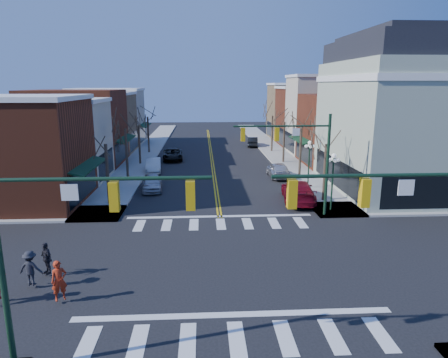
{
  "coord_description": "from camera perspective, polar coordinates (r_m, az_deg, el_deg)",
  "views": [
    {
      "loc": [
        -1.18,
        -19.04,
        9.12
      ],
      "look_at": [
        0.28,
        7.47,
        2.8
      ],
      "focal_mm": 32.0,
      "sensor_mm": 36.0,
      "label": 1
    }
  ],
  "objects": [
    {
      "name": "ground",
      "position": [
        21.14,
        0.36,
        -12.17
      ],
      "size": [
        160.0,
        160.0,
        0.0
      ],
      "primitive_type": "plane",
      "color": "black",
      "rests_on": "ground"
    },
    {
      "name": "sidewalk_left",
      "position": [
        40.78,
        -13.78,
        0.19
      ],
      "size": [
        3.5,
        70.0,
        0.15
      ],
      "primitive_type": "cube",
      "color": "#9E9B93",
      "rests_on": "ground"
    },
    {
      "name": "sidewalk_right",
      "position": [
        41.28,
        10.84,
        0.49
      ],
      "size": [
        3.5,
        70.0,
        0.15
      ],
      "primitive_type": "cube",
      "color": "#9E9B93",
      "rests_on": "ground"
    },
    {
      "name": "bldg_left_brick_a",
      "position": [
        34.34,
        -27.81,
        3.27
      ],
      "size": [
        10.0,
        8.5,
        8.0
      ],
      "primitive_type": "cube",
      "color": "maroon",
      "rests_on": "ground"
    },
    {
      "name": "bldg_left_stucco_a",
      "position": [
        41.46,
        -23.42,
        4.85
      ],
      "size": [
        10.0,
        7.0,
        7.5
      ],
      "primitive_type": "cube",
      "color": "#B9AE98",
      "rests_on": "ground"
    },
    {
      "name": "bldg_left_brick_b",
      "position": [
        48.93,
        -20.31,
        6.86
      ],
      "size": [
        10.0,
        9.0,
        8.5
      ],
      "primitive_type": "cube",
      "color": "maroon",
      "rests_on": "ground"
    },
    {
      "name": "bldg_left_tan",
      "position": [
        56.87,
        -17.89,
        7.49
      ],
      "size": [
        10.0,
        7.5,
        7.8
      ],
      "primitive_type": "cube",
      "color": "#937751",
      "rests_on": "ground"
    },
    {
      "name": "bldg_left_stucco_b",
      "position": [
        64.35,
        -16.19,
        8.4
      ],
      "size": [
        10.0,
        8.0,
        8.2
      ],
      "primitive_type": "cube",
      "color": "#B9AE98",
      "rests_on": "ground"
    },
    {
      "name": "bldg_right_brick_a",
      "position": [
        48.06,
        17.29,
        6.68
      ],
      "size": [
        10.0,
        8.5,
        8.0
      ],
      "primitive_type": "cube",
      "color": "maroon",
      "rests_on": "ground"
    },
    {
      "name": "bldg_right_stucco",
      "position": [
        55.27,
        14.58,
        8.7
      ],
      "size": [
        10.0,
        7.0,
        10.0
      ],
      "primitive_type": "cube",
      "color": "#B9AE98",
      "rests_on": "ground"
    },
    {
      "name": "bldg_right_brick_b",
      "position": [
        62.5,
        12.47,
        8.62
      ],
      "size": [
        10.0,
        8.0,
        8.5
      ],
      "primitive_type": "cube",
      "color": "maroon",
      "rests_on": "ground"
    },
    {
      "name": "bldg_right_tan",
      "position": [
        70.2,
        10.74,
        9.39
      ],
      "size": [
        10.0,
        8.0,
        9.0
      ],
      "primitive_type": "cube",
      "color": "#937751",
      "rests_on": "ground"
    },
    {
      "name": "victorian_corner",
      "position": [
        37.99,
        24.87,
        8.46
      ],
      "size": [
        12.25,
        14.25,
        13.3
      ],
      "color": "#9EAB94",
      "rests_on": "ground"
    },
    {
      "name": "traffic_mast_near_left",
      "position": [
        13.19,
        -22.47,
        -7.22
      ],
      "size": [
        6.6,
        0.28,
        7.2
      ],
      "color": "#14331E",
      "rests_on": "ground"
    },
    {
      "name": "traffic_mast_near_right",
      "position": [
        14.15,
        25.58,
        -6.16
      ],
      "size": [
        6.6,
        0.28,
        7.2
      ],
      "color": "#14331E",
      "rests_on": "ground"
    },
    {
      "name": "traffic_mast_far_right",
      "position": [
        27.63,
        11.0,
        3.96
      ],
      "size": [
        6.6,
        0.28,
        7.2
      ],
      "color": "#14331E",
      "rests_on": "ground"
    },
    {
      "name": "lamppost_corner",
      "position": [
        29.73,
        15.3,
        0.96
      ],
      "size": [
        0.36,
        0.36,
        4.33
      ],
      "color": "#14331E",
      "rests_on": "ground"
    },
    {
      "name": "lamppost_midblock",
      "position": [
        35.84,
        12.08,
        3.2
      ],
      "size": [
        0.36,
        0.36,
        4.33
      ],
      "color": "#14331E",
      "rests_on": "ground"
    },
    {
      "name": "tree_left_a",
      "position": [
        31.62,
        -16.28,
        0.54
      ],
      "size": [
        0.24,
        0.24,
        4.76
      ],
      "primitive_type": "cylinder",
      "color": "#382B21",
      "rests_on": "ground"
    },
    {
      "name": "tree_left_b",
      "position": [
        39.27,
        -13.73,
        3.33
      ],
      "size": [
        0.24,
        0.24,
        5.04
      ],
      "primitive_type": "cylinder",
      "color": "#382B21",
      "rests_on": "ground"
    },
    {
      "name": "tree_left_c",
      "position": [
        47.1,
        -11.99,
        4.75
      ],
      "size": [
        0.24,
        0.24,
        4.55
      ],
      "primitive_type": "cylinder",
      "color": "#382B21",
      "rests_on": "ground"
    },
    {
      "name": "tree_left_d",
      "position": [
        54.92,
        -10.75,
        6.19
      ],
      "size": [
        0.24,
        0.24,
        4.9
      ],
      "primitive_type": "cylinder",
      "color": "#382B21",
      "rests_on": "ground"
    },
    {
      "name": "tree_right_a",
      "position": [
        32.25,
        14.2,
        0.79
      ],
      "size": [
        0.24,
        0.24,
        4.62
      ],
      "primitive_type": "cylinder",
      "color": "#382B21",
      "rests_on": "ground"
    },
    {
      "name": "tree_right_b",
      "position": [
        39.76,
        10.85,
        3.7
      ],
      "size": [
        0.24,
        0.24,
        5.18
      ],
      "primitive_type": "cylinder",
      "color": "#382B21",
      "rests_on": "ground"
    },
    {
      "name": "tree_right_c",
      "position": [
        47.5,
        8.54,
        5.13
      ],
      "size": [
        0.24,
        0.24,
        4.83
      ],
      "primitive_type": "cylinder",
      "color": "#382B21",
      "rests_on": "ground"
    },
    {
      "name": "tree_right_d",
      "position": [
        55.28,
        6.89,
        6.41
      ],
      "size": [
        0.24,
        0.24,
        4.97
      ],
      "primitive_type": "cylinder",
      "color": "#382B21",
      "rests_on": "ground"
    },
    {
      "name": "car_left_near",
      "position": [
        35.59,
        -10.25,
        -0.51
      ],
      "size": [
        2.01,
        4.23,
        1.4
      ],
      "primitive_type": "imported",
      "rotation": [
        0.0,
        0.0,
        0.09
      ],
      "color": "#B5B5BA",
      "rests_on": "ground"
    },
    {
      "name": "car_left_mid",
      "position": [
        43.14,
        -10.05,
        1.95
      ],
      "size": [
        1.93,
        4.47,
        1.43
      ],
      "primitive_type": "imported",
      "rotation": [
        0.0,
        0.0,
        0.1
      ],
      "color": "silver",
      "rests_on": "ground"
    },
    {
      "name": "car_left_far",
      "position": [
        49.52,
        -7.34,
        3.5
      ],
      "size": [
        2.68,
        5.21,
        1.41
      ],
      "primitive_type": "imported",
      "rotation": [
        0.0,
        0.0,
        0.07
      ],
      "color": "black",
      "rests_on": "ground"
    },
    {
      "name": "car_right_near",
      "position": [
        32.25,
        10.55,
        -1.72
      ],
      "size": [
        3.02,
        6.02,
        1.68
      ],
      "primitive_type": "imported",
      "rotation": [
        0.0,
        0.0,
        3.02
      ],
      "color": "maroon",
      "rests_on": "ground"
    },
    {
      "name": "car_right_mid",
      "position": [
        40.29,
        7.76,
        1.31
      ],
      "size": [
        1.88,
        4.54,
        1.54
      ],
      "primitive_type": "imported",
      "rotation": [
        0.0,
        0.0,
        3.15
      ],
      "color": "#BCBBC0",
      "rests_on": "ground"
    },
    {
      "name": "car_right_far",
      "position": [
        60.34,
        4.11,
        5.34
      ],
      "size": [
        1.94,
        4.39,
        1.4
      ],
      "primitive_type": "imported",
      "rotation": [
        0.0,
        0.0,
        3.03
      ],
      "color": "black",
      "rests_on": "ground"
    },
    {
      "name": "pedestrian_red_a",
      "position": [
        18.75,
        -22.49,
        -13.27
      ],
      "size": [
        0.77,
        0.68,
        1.76
      ],
      "primitive_type": "imported",
      "rotation": [
        0.0,
        0.0,
        0.51
      ],
      "color": "#AD2912",
      "rests_on": "sidewalk_left"
    },
    {
      "name": "pedestrian_dark_a",
      "position": [
        21.42,
        -24.05,
        -10.28
      ],
      "size": [
        0.94,
        0.93,
        1.59
      ],
      "primitive_type": "imported",
      "rotation": [
        0.0,
        0.0,
        -0.77
      ],
      "color": "black",
      "rests_on": "sidewalk_left"
    },
    {
      "name": "pedestrian_dark_b",
      "position": [
        20.57,
        -25.91,
        -11.38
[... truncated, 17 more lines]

